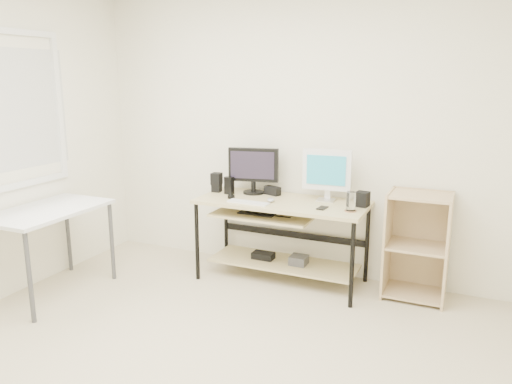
{
  "coord_description": "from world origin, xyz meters",
  "views": [
    {
      "loc": [
        1.53,
        -2.34,
        1.82
      ],
      "look_at": [
        -0.09,
        1.3,
        0.9
      ],
      "focal_mm": 35.0,
      "sensor_mm": 36.0,
      "label": 1
    }
  ],
  "objects_px": {
    "shelf_unit": "(417,245)",
    "audio_controller": "(229,185)",
    "side_table": "(48,218)",
    "black_monitor": "(253,168)",
    "white_imac": "(327,171)",
    "desk": "(279,223)"
  },
  "relations": [
    {
      "from": "shelf_unit",
      "to": "audio_controller",
      "type": "relative_size",
      "value": 5.49
    },
    {
      "from": "side_table",
      "to": "black_monitor",
      "type": "distance_m",
      "value": 1.83
    },
    {
      "from": "shelf_unit",
      "to": "white_imac",
      "type": "bearing_deg",
      "value": -179.45
    },
    {
      "from": "white_imac",
      "to": "shelf_unit",
      "type": "bearing_deg",
      "value": -2.91
    },
    {
      "from": "shelf_unit",
      "to": "audio_controller",
      "type": "xyz_separation_m",
      "value": [
        -1.69,
        -0.13,
        0.38
      ]
    },
    {
      "from": "black_monitor",
      "to": "audio_controller",
      "type": "bearing_deg",
      "value": -161.52
    },
    {
      "from": "side_table",
      "to": "audio_controller",
      "type": "relative_size",
      "value": 6.1
    },
    {
      "from": "desk",
      "to": "white_imac",
      "type": "relative_size",
      "value": 3.28
    },
    {
      "from": "shelf_unit",
      "to": "black_monitor",
      "type": "bearing_deg",
      "value": -179.59
    },
    {
      "from": "audio_controller",
      "to": "black_monitor",
      "type": "bearing_deg",
      "value": 39.05
    },
    {
      "from": "white_imac",
      "to": "audio_controller",
      "type": "xyz_separation_m",
      "value": [
        -0.89,
        -0.12,
        -0.18
      ]
    },
    {
      "from": "side_table",
      "to": "shelf_unit",
      "type": "distance_m",
      "value": 3.09
    },
    {
      "from": "desk",
      "to": "shelf_unit",
      "type": "relative_size",
      "value": 1.67
    },
    {
      "from": "white_imac",
      "to": "side_table",
      "type": "bearing_deg",
      "value": -152.64
    },
    {
      "from": "desk",
      "to": "white_imac",
      "type": "distance_m",
      "value": 0.63
    },
    {
      "from": "audio_controller",
      "to": "white_imac",
      "type": "bearing_deg",
      "value": 15.61
    },
    {
      "from": "side_table",
      "to": "black_monitor",
      "type": "xyz_separation_m",
      "value": [
        1.33,
        1.21,
        0.32
      ]
    },
    {
      "from": "desk",
      "to": "white_imac",
      "type": "height_order",
      "value": "white_imac"
    },
    {
      "from": "black_monitor",
      "to": "audio_controller",
      "type": "relative_size",
      "value": 2.84
    },
    {
      "from": "desk",
      "to": "black_monitor",
      "type": "distance_m",
      "value": 0.58
    },
    {
      "from": "side_table",
      "to": "shelf_unit",
      "type": "height_order",
      "value": "shelf_unit"
    },
    {
      "from": "black_monitor",
      "to": "audio_controller",
      "type": "distance_m",
      "value": 0.28
    }
  ]
}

